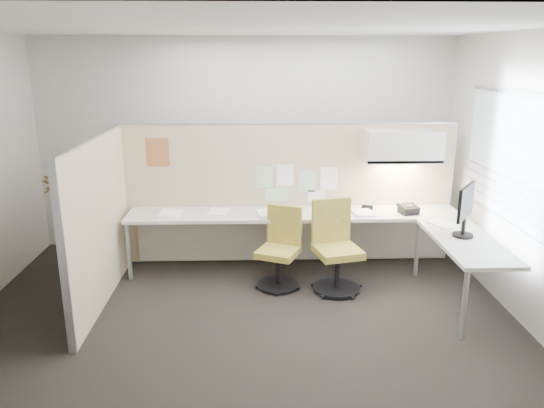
{
  "coord_description": "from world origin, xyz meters",
  "views": [
    {
      "loc": [
        0.14,
        -4.83,
        2.57
      ],
      "look_at": [
        0.32,
        0.8,
        0.97
      ],
      "focal_mm": 35.0,
      "sensor_mm": 36.0,
      "label": 1
    }
  ],
  "objects_px": {
    "chair_right": "(335,249)",
    "phone": "(408,209)",
    "desk": "(323,226)",
    "monitor": "(465,208)",
    "chair_left": "(280,250)"
  },
  "relations": [
    {
      "from": "chair_right",
      "to": "phone",
      "type": "xyz_separation_m",
      "value": [
        0.94,
        0.49,
        0.31
      ]
    },
    {
      "from": "desk",
      "to": "phone",
      "type": "distance_m",
      "value": 1.05
    },
    {
      "from": "monitor",
      "to": "chair_left",
      "type": "bearing_deg",
      "value": 111.36
    },
    {
      "from": "desk",
      "to": "chair_left",
      "type": "xyz_separation_m",
      "value": [
        -0.52,
        -0.32,
        -0.18
      ]
    },
    {
      "from": "chair_right",
      "to": "monitor",
      "type": "relative_size",
      "value": 1.85
    },
    {
      "from": "chair_right",
      "to": "monitor",
      "type": "distance_m",
      "value": 1.45
    },
    {
      "from": "chair_left",
      "to": "chair_right",
      "type": "xyz_separation_m",
      "value": [
        0.61,
        -0.11,
        0.05
      ]
    },
    {
      "from": "desk",
      "to": "phone",
      "type": "height_order",
      "value": "phone"
    },
    {
      "from": "desk",
      "to": "chair_right",
      "type": "distance_m",
      "value": 0.46
    },
    {
      "from": "monitor",
      "to": "chair_right",
      "type": "bearing_deg",
      "value": 109.62
    },
    {
      "from": "chair_left",
      "to": "phone",
      "type": "distance_m",
      "value": 1.64
    },
    {
      "from": "desk",
      "to": "chair_left",
      "type": "distance_m",
      "value": 0.64
    },
    {
      "from": "monitor",
      "to": "phone",
      "type": "height_order",
      "value": "monitor"
    },
    {
      "from": "phone",
      "to": "monitor",
      "type": "bearing_deg",
      "value": -83.34
    },
    {
      "from": "chair_left",
      "to": "desk",
      "type": "bearing_deg",
      "value": 55.42
    }
  ]
}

